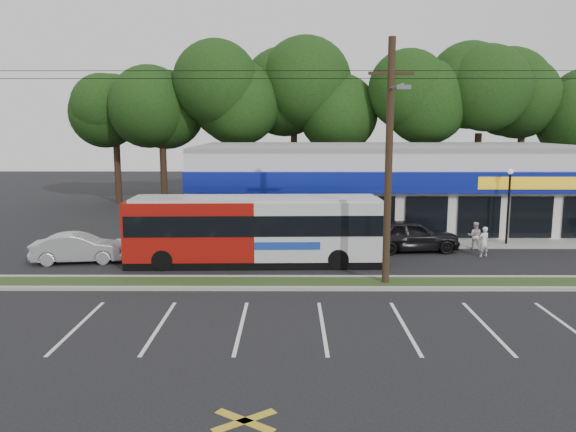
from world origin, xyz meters
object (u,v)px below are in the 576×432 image
(car_dark, at_px, (411,235))
(pedestrian_a, at_px, (484,242))
(lamp_post, at_px, (509,198))
(car_silver, at_px, (79,248))
(metrobus, at_px, (255,229))
(utility_pole, at_px, (385,155))
(pedestrian_b, at_px, (475,236))

(car_dark, bearing_deg, pedestrian_a, -115.59)
(lamp_post, height_order, pedestrian_a, lamp_post)
(car_silver, bearing_deg, car_dark, -89.39)
(metrobus, height_order, car_silver, metrobus)
(metrobus, bearing_deg, car_dark, 18.19)
(lamp_post, distance_m, car_dark, 6.06)
(utility_pole, xyz_separation_m, pedestrian_b, (6.06, 6.80, -4.66))
(lamp_post, height_order, metrobus, lamp_post)
(utility_pole, height_order, pedestrian_b, utility_pole)
(lamp_post, distance_m, pedestrian_b, 3.05)
(lamp_post, relative_size, pedestrian_a, 2.76)
(utility_pole, xyz_separation_m, lamp_post, (8.17, 7.87, -2.74))
(utility_pole, height_order, metrobus, utility_pole)
(pedestrian_a, xyz_separation_m, pedestrian_b, (0.07, 1.63, -0.02))
(car_silver, distance_m, pedestrian_b, 20.32)
(car_dark, bearing_deg, utility_pole, 153.02)
(lamp_post, bearing_deg, car_silver, -169.81)
(utility_pole, height_order, car_dark, utility_pole)
(utility_pole, distance_m, pedestrian_a, 9.17)
(metrobus, xyz_separation_m, car_silver, (-8.58, 0.31, -1.01))
(car_dark, xyz_separation_m, car_silver, (-16.62, -2.56, -0.14))
(metrobus, height_order, car_dark, metrobus)
(utility_pole, xyz_separation_m, pedestrian_a, (5.98, 5.17, -4.64))
(pedestrian_b, bearing_deg, utility_pole, 66.86)
(pedestrian_a, height_order, pedestrian_b, pedestrian_a)
(lamp_post, bearing_deg, pedestrian_a, -128.95)
(metrobus, xyz_separation_m, car_dark, (8.03, 2.87, -0.87))
(lamp_post, distance_m, pedestrian_a, 3.96)
(metrobus, bearing_deg, pedestrian_b, 14.21)
(pedestrian_b, bearing_deg, lamp_post, -134.59)
(metrobus, xyz_separation_m, pedestrian_b, (11.52, 3.23, -0.97))
(metrobus, distance_m, car_dark, 8.57)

